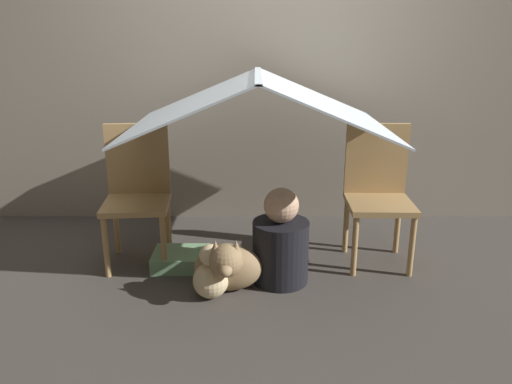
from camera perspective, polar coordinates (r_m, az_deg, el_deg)
ground_plane at (r=3.07m, az=0.02°, el=-10.07°), size 8.80×8.80×0.00m
wall_back at (r=3.84m, az=-0.06°, el=15.04°), size 7.00×0.05×2.50m
chair_left at (r=3.27m, az=-13.64°, el=0.24°), size 0.43×0.43×0.88m
chair_right at (r=3.28m, az=13.52°, el=0.27°), size 0.41×0.41×0.88m
sheet_canopy at (r=2.98m, az=0.00°, el=10.28°), size 1.53×1.17×0.33m
person_front at (r=2.98m, az=2.61°, el=-5.94°), size 0.33×0.33×0.58m
dog at (r=2.87m, az=-3.51°, el=-8.43°), size 0.40×0.38×0.37m
floor_cushion at (r=3.26m, az=-8.82°, el=-7.61°), size 0.35×0.28×0.10m
plush_toy at (r=2.85m, az=-5.44°, el=-9.53°), size 0.20×0.20×0.32m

